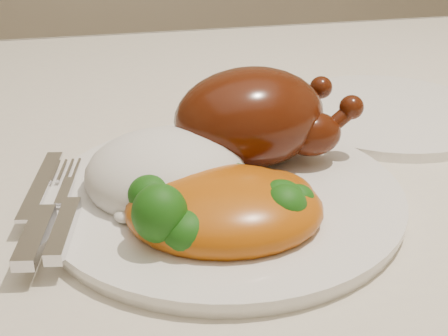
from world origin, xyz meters
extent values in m
cube|color=brown|center=(0.00, 0.00, 0.74)|extent=(1.60, 0.90, 0.04)
cube|color=beige|center=(0.00, 0.00, 0.76)|extent=(1.72, 1.02, 0.01)
cube|color=beige|center=(0.00, 0.51, 0.68)|extent=(1.72, 0.01, 0.18)
cylinder|color=white|center=(-0.06, -0.04, 0.77)|extent=(0.36, 0.36, 0.01)
cylinder|color=white|center=(0.15, 0.10, 0.77)|extent=(0.26, 0.26, 0.01)
ellipsoid|color=#4F1A08|center=(-0.02, 0.01, 0.82)|extent=(0.15, 0.12, 0.08)
ellipsoid|color=#4F1A08|center=(-0.03, 0.00, 0.84)|extent=(0.07, 0.06, 0.03)
ellipsoid|color=#4F1A08|center=(0.03, -0.01, 0.81)|extent=(0.05, 0.04, 0.04)
sphere|color=#4F1A08|center=(0.06, -0.01, 0.83)|extent=(0.02, 0.02, 0.02)
ellipsoid|color=#4F1A08|center=(0.02, 0.04, 0.81)|extent=(0.05, 0.04, 0.04)
sphere|color=#4F1A08|center=(0.05, 0.05, 0.83)|extent=(0.02, 0.02, 0.02)
sphere|color=#4F1A08|center=(-0.06, -0.03, 0.81)|extent=(0.03, 0.03, 0.03)
sphere|color=#4F1A08|center=(-0.07, 0.03, 0.81)|extent=(0.03, 0.03, 0.03)
ellipsoid|color=white|center=(-0.10, -0.03, 0.79)|extent=(0.14, 0.13, 0.07)
ellipsoid|color=#BA5E0B|center=(-0.07, -0.09, 0.79)|extent=(0.16, 0.14, 0.05)
ellipsoid|color=#BA5E0B|center=(-0.03, -0.08, 0.79)|extent=(0.07, 0.06, 0.03)
ellipsoid|color=#133508|center=(-0.01, -0.10, 0.80)|extent=(0.02, 0.02, 0.02)
ellipsoid|color=#133508|center=(-0.03, -0.10, 0.80)|extent=(0.04, 0.04, 0.03)
ellipsoid|color=#133508|center=(-0.10, -0.12, 0.79)|extent=(0.04, 0.04, 0.03)
ellipsoid|color=#133508|center=(-0.03, -0.11, 0.80)|extent=(0.03, 0.03, 0.03)
ellipsoid|color=#133508|center=(-0.05, -0.06, 0.79)|extent=(0.03, 0.03, 0.03)
ellipsoid|color=#133508|center=(-0.10, -0.05, 0.80)|extent=(0.04, 0.04, 0.04)
ellipsoid|color=#133508|center=(-0.10, -0.04, 0.80)|extent=(0.03, 0.03, 0.02)
ellipsoid|color=#133508|center=(-0.05, -0.07, 0.79)|extent=(0.04, 0.04, 0.03)
ellipsoid|color=#133508|center=(-0.12, -0.08, 0.80)|extent=(0.03, 0.03, 0.03)
ellipsoid|color=#133508|center=(-0.11, -0.11, 0.81)|extent=(0.04, 0.04, 0.04)
cube|color=silver|center=(-0.20, -0.01, 0.78)|extent=(0.03, 0.12, 0.00)
cube|color=silver|center=(-0.20, -0.09, 0.79)|extent=(0.03, 0.07, 0.01)
cube|color=silver|center=(-0.18, -0.09, 0.79)|extent=(0.03, 0.08, 0.01)
cube|color=silver|center=(-0.18, -0.01, 0.79)|extent=(0.03, 0.08, 0.00)
camera|label=1|loc=(-0.15, -0.47, 1.02)|focal=50.00mm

